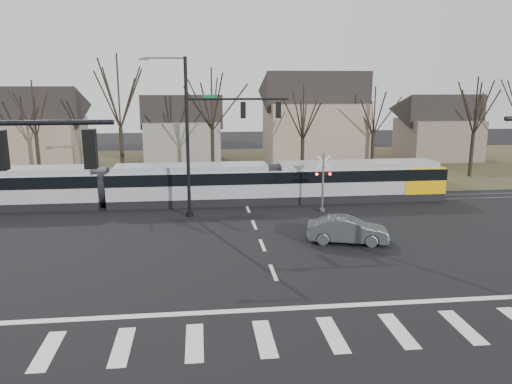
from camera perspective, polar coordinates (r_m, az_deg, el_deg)
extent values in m
plane|color=black|center=(21.61, 2.79, -11.11)|extent=(140.00, 140.00, 0.00)
cube|color=#38331E|center=(52.37, -2.89, 2.92)|extent=(140.00, 28.00, 0.01)
cube|color=silver|center=(18.49, -22.73, -16.40)|extent=(0.60, 2.60, 0.01)
cube|color=silver|center=(17.98, -15.05, -16.68)|extent=(0.60, 2.60, 0.01)
cube|color=silver|center=(17.78, -7.04, -16.68)|extent=(0.60, 2.60, 0.01)
cube|color=silver|center=(17.90, 0.99, -16.37)|extent=(0.60, 2.60, 0.01)
cube|color=silver|center=(18.33, 8.74, -15.77)|extent=(0.60, 2.60, 0.01)
cube|color=silver|center=(19.06, 15.97, -14.97)|extent=(0.60, 2.60, 0.01)
cube|color=silver|center=(20.06, 22.51, -14.04)|extent=(0.60, 2.60, 0.01)
cube|color=silver|center=(20.00, 3.64, -13.13)|extent=(28.00, 0.35, 0.01)
cube|color=silver|center=(23.44, 1.99, -9.17)|extent=(0.18, 2.00, 0.01)
cube|color=silver|center=(27.16, 0.73, -6.09)|extent=(0.18, 2.00, 0.01)
cube|color=silver|center=(30.95, -0.21, -3.76)|extent=(0.18, 2.00, 0.01)
cube|color=silver|center=(34.79, -0.94, -1.93)|extent=(0.18, 2.00, 0.01)
cube|color=silver|center=(38.66, -1.53, -0.48)|extent=(0.18, 2.00, 0.01)
cube|color=silver|center=(42.56, -2.01, 0.72)|extent=(0.18, 2.00, 0.01)
cube|color=silver|center=(46.47, -2.40, 1.71)|extent=(0.18, 2.00, 0.01)
cube|color=silver|center=(50.40, -2.74, 2.55)|extent=(0.18, 2.00, 0.01)
cube|color=#59595E|center=(35.85, -1.12, -1.46)|extent=(90.00, 0.12, 0.06)
cube|color=#59595E|center=(37.20, -1.32, -0.95)|extent=(90.00, 0.12, 0.06)
cube|color=gray|center=(38.63, -26.58, 0.35)|extent=(12.75, 2.75, 2.86)
cube|color=black|center=(38.52, -26.67, 1.19)|extent=(12.77, 2.78, 0.83)
cube|color=gray|center=(36.27, -7.33, 0.87)|extent=(11.76, 2.75, 2.86)
cube|color=black|center=(36.16, -7.35, 1.77)|extent=(11.78, 2.78, 0.83)
cube|color=gray|center=(38.11, 11.43, 1.28)|extent=(12.75, 2.75, 2.86)
cube|color=black|center=(38.00, 11.47, 2.14)|extent=(12.77, 2.78, 0.83)
cube|color=#E5A607|center=(39.83, 18.03, 1.52)|extent=(3.14, 2.80, 1.91)
imported|color=#3D3F43|center=(27.84, 10.42, -4.29)|extent=(3.67, 5.13, 1.45)
cube|color=black|center=(14.59, -27.20, 4.27)|extent=(0.32, 0.32, 1.05)
cube|color=black|center=(13.95, -18.41, 4.70)|extent=(0.32, 0.32, 1.05)
sphere|color=#FF0C07|center=(13.91, -18.50, 6.04)|extent=(0.22, 0.22, 0.22)
cylinder|color=black|center=(32.25, -7.84, 6.02)|extent=(0.22, 0.22, 10.20)
cylinder|color=black|center=(33.15, -7.59, -2.51)|extent=(0.44, 0.44, 0.30)
cylinder|color=black|center=(32.16, -2.08, 10.58)|extent=(6.50, 0.14, 0.14)
cube|color=#0C5926|center=(32.07, -5.25, 10.80)|extent=(0.90, 0.03, 0.22)
cube|color=black|center=(32.22, -1.48, 9.34)|extent=(0.32, 0.32, 1.05)
sphere|color=#FF0C07|center=(32.21, -1.49, 9.93)|extent=(0.22, 0.22, 0.22)
cube|color=black|center=(32.50, 2.57, 9.36)|extent=(0.32, 0.32, 1.05)
sphere|color=#FF0C07|center=(32.49, 2.57, 9.94)|extent=(0.22, 0.22, 0.22)
cube|color=#59595B|center=(32.24, -12.70, 14.60)|extent=(0.55, 0.22, 0.14)
cylinder|color=#59595B|center=(34.04, 7.65, 1.08)|extent=(0.14, 0.14, 4.00)
cylinder|color=#59595B|center=(34.46, 7.56, -2.02)|extent=(0.36, 0.36, 0.20)
cube|color=silver|center=(33.80, 7.72, 3.41)|extent=(0.95, 0.04, 0.95)
cube|color=silver|center=(33.80, 7.72, 3.41)|extent=(0.95, 0.04, 0.95)
cube|color=black|center=(33.93, 7.68, 2.07)|extent=(1.00, 0.10, 0.12)
sphere|color=#FF0C07|center=(33.75, 6.97, 2.03)|extent=(0.18, 0.18, 0.18)
sphere|color=#FF0C07|center=(33.97, 8.45, 2.06)|extent=(0.18, 0.18, 0.18)
cube|color=#80705D|center=(56.43, -23.86, 5.12)|extent=(9.00, 8.00, 5.00)
cube|color=slate|center=(55.94, -8.33, 5.73)|extent=(8.00, 7.00, 4.50)
cube|color=#80705D|center=(54.23, 6.60, 6.64)|extent=(10.00, 8.00, 6.50)
cube|color=brown|center=(61.33, 19.99, 5.70)|extent=(8.00, 7.00, 4.50)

